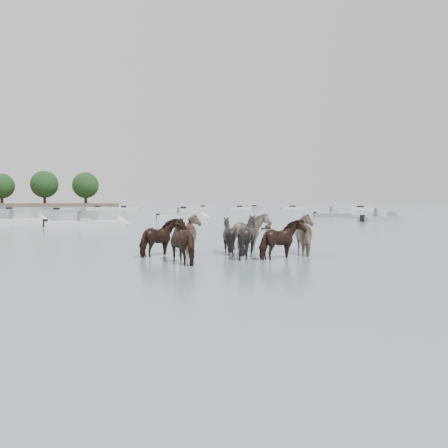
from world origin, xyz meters
name	(u,v)px	position (x,y,z in m)	size (l,w,h in m)	color
ground	(283,259)	(0.00, 0.00, 0.00)	(400.00, 400.00, 0.00)	slate
pony_herd	(235,238)	(-1.15, 1.65, 0.65)	(7.28, 4.91, 1.68)	black
swimming_pony	(267,228)	(6.38, 14.96, 0.10)	(0.72, 0.44, 0.44)	black
motorboat_a	(27,222)	(-10.00, 27.27, 0.23)	(5.19, 2.83, 1.92)	silver
motorboat_b	(97,224)	(-4.75, 21.37, 0.22)	(6.29, 1.93, 1.92)	silver
motorboat_c	(190,218)	(5.23, 31.47, 0.23)	(5.65, 3.27, 1.92)	silver
motorboat_d	(385,219)	(22.11, 22.02, 0.23)	(4.82, 2.04, 1.92)	gray
motorboat_e	(340,215)	(23.94, 32.17, 0.23)	(4.88, 4.23, 1.92)	gray
distant_flotilla	(100,209)	(-0.36, 75.84, 0.26)	(109.48, 27.86, 0.93)	silver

